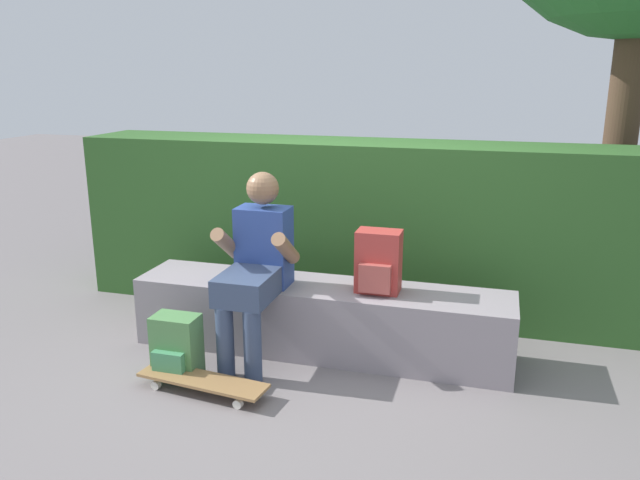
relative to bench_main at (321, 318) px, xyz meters
The scene contains 7 objects.
ground_plane 0.35m from the bench_main, 90.00° to the right, with size 24.00×24.00×0.00m, color slate.
bench_main is the anchor object (origin of this frame).
person_skater 0.60m from the bench_main, 148.76° to the right, with size 0.49×0.62×1.21m.
skateboard_near_person 0.92m from the bench_main, 124.07° to the right, with size 0.82×0.29×0.09m.
backpack_on_bench 0.57m from the bench_main, ahead, with size 0.28×0.23×0.40m.
backpack_on_ground 0.97m from the bench_main, 140.63° to the right, with size 0.28×0.23×0.40m.
hedge_row 1.04m from the bench_main, 72.02° to the left, with size 4.91×0.64×1.32m.
Camera 1 is at (1.07, -3.48, 1.85)m, focal length 35.10 mm.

